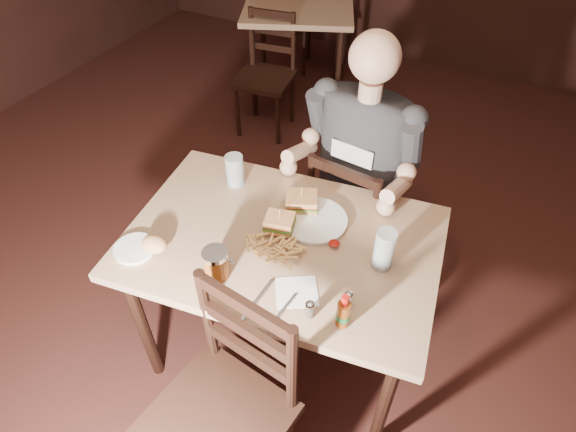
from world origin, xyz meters
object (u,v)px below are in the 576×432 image
at_px(side_plate, 135,249).
at_px(bg_chair_near, 264,78).
at_px(diner, 360,142).
at_px(syrup_dispenser, 216,263).
at_px(dinner_plate, 315,221).
at_px(chair_far, 355,216).
at_px(hot_sauce, 344,311).
at_px(bg_table, 299,15).
at_px(bg_chair_far, 327,20).
at_px(glass_left, 235,170).
at_px(glass_right, 384,250).
at_px(main_table, 282,253).
at_px(chair_near, 216,422).

bearing_deg(side_plate, bg_chair_near, 105.70).
height_order(bg_chair_near, side_plate, bg_chair_near).
height_order(diner, syrup_dispenser, diner).
xyz_separation_m(bg_chair_near, dinner_plate, (1.08, -1.49, 0.35)).
height_order(chair_far, side_plate, chair_far).
xyz_separation_m(hot_sauce, syrup_dispenser, (-0.47, -0.01, -0.01)).
height_order(chair_far, hot_sauce, hot_sauce).
height_order(bg_table, bg_chair_far, bg_chair_far).
xyz_separation_m(chair_far, hot_sauce, (0.25, -0.84, 0.41)).
bearing_deg(glass_left, glass_right, -11.99).
xyz_separation_m(bg_table, bg_chair_far, (0.00, 0.55, -0.23)).
bearing_deg(hot_sauce, main_table, 145.05).
height_order(bg_chair_near, syrup_dispenser, syrup_dispenser).
xyz_separation_m(chair_far, glass_right, (0.28, -0.54, 0.43)).
relative_size(bg_table, bg_chair_far, 1.16).
xyz_separation_m(bg_table, hot_sauce, (1.36, -2.43, 0.16)).
relative_size(chair_near, hot_sauce, 6.61).
bearing_deg(bg_chair_far, bg_table, 71.85).
distance_m(chair_far, hot_sauce, 0.97).
bearing_deg(bg_chair_near, main_table, -66.63).
bearing_deg(syrup_dispenser, main_table, 56.32).
bearing_deg(glass_right, dinner_plate, 164.06).
xyz_separation_m(chair_near, bg_chair_near, (-1.07, 2.24, -0.05)).
relative_size(chair_far, bg_chair_far, 0.95).
height_order(bg_chair_far, diner, diner).
xyz_separation_m(bg_table, bg_chair_near, (0.00, -0.55, -0.26)).
relative_size(chair_near, glass_left, 6.70).
relative_size(chair_far, glass_right, 5.13).
xyz_separation_m(chair_near, side_plate, (-0.53, 0.31, 0.30)).
height_order(chair_far, dinner_plate, chair_far).
height_order(diner, dinner_plate, diner).
height_order(glass_left, glass_right, glass_right).
bearing_deg(chair_far, glass_left, 48.03).
xyz_separation_m(bg_table, syrup_dispenser, (0.88, -2.44, 0.15)).
height_order(glass_left, side_plate, glass_left).
relative_size(glass_right, side_plate, 1.11).
bearing_deg(main_table, syrup_dispenser, -115.91).
bearing_deg(glass_right, side_plate, -157.22).
xyz_separation_m(bg_chair_far, side_plate, (0.54, -3.03, 0.32)).
xyz_separation_m(dinner_plate, glass_right, (0.31, -0.09, 0.08)).
xyz_separation_m(hot_sauce, side_plate, (-0.81, -0.06, -0.07)).
bearing_deg(bg_chair_near, side_plate, -82.59).
bearing_deg(bg_chair_far, syrup_dispenser, 88.28).
bearing_deg(chair_near, hot_sauce, 60.11).
bearing_deg(side_plate, chair_near, -30.53).
xyz_separation_m(chair_far, chair_near, (-0.03, -1.20, 0.05)).
bearing_deg(dinner_plate, syrup_dispenser, -116.50).
height_order(chair_near, side_plate, chair_near).
bearing_deg(hot_sauce, glass_right, 84.12).
height_order(diner, glass_left, diner).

